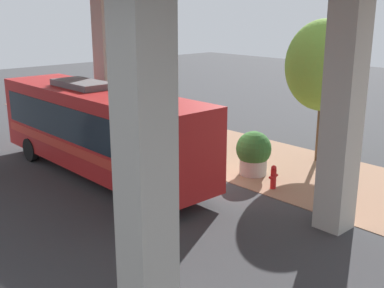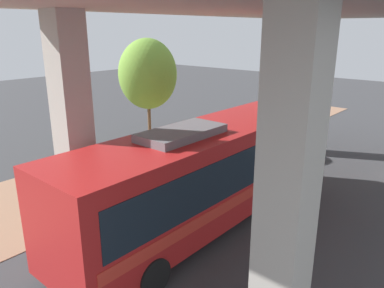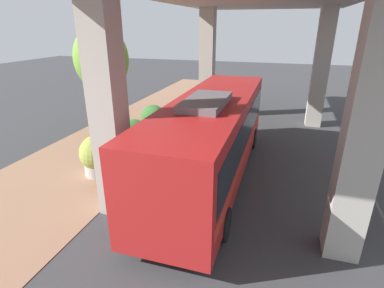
% 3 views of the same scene
% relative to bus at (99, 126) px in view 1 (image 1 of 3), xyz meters
% --- Properties ---
extents(ground_plane, '(80.00, 80.00, 0.00)m').
position_rel_bus_xyz_m(ground_plane, '(-3.03, 2.86, -1.96)').
color(ground_plane, '#38383A').
rests_on(ground_plane, ground).
extents(sidewalk_strip, '(6.00, 40.00, 0.02)m').
position_rel_bus_xyz_m(sidewalk_strip, '(-6.03, 2.86, -1.95)').
color(sidewalk_strip, '#936B51').
rests_on(sidewalk_strip, ground).
extents(bus, '(2.78, 11.09, 3.62)m').
position_rel_bus_xyz_m(bus, '(0.00, 0.00, 0.00)').
color(bus, '#B21E1E').
rests_on(bus, ground).
extents(fire_hydrant, '(0.44, 0.21, 0.91)m').
position_rel_bus_xyz_m(fire_hydrant, '(-3.74, 5.65, -1.50)').
color(fire_hydrant, '#B21919').
rests_on(fire_hydrant, ground).
extents(planter_front, '(1.39, 1.39, 1.77)m').
position_rel_bus_xyz_m(planter_front, '(-4.42, 4.11, -1.06)').
color(planter_front, '#ADA89E').
rests_on(planter_front, ground).
extents(planter_middle, '(1.53, 1.53, 1.74)m').
position_rel_bus_xyz_m(planter_middle, '(-4.62, -1.06, -1.12)').
color(planter_middle, '#ADA89E').
rests_on(planter_middle, ground).
extents(planter_back, '(1.49, 1.49, 1.74)m').
position_rel_bus_xyz_m(planter_back, '(-4.23, 1.43, -1.10)').
color(planter_back, '#ADA89E').
rests_on(planter_back, ground).
extents(street_tree_near, '(3.14, 3.14, 6.00)m').
position_rel_bus_xyz_m(street_tree_near, '(-7.86, 4.80, 2.15)').
color(street_tree_near, brown).
rests_on(street_tree_near, ground).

